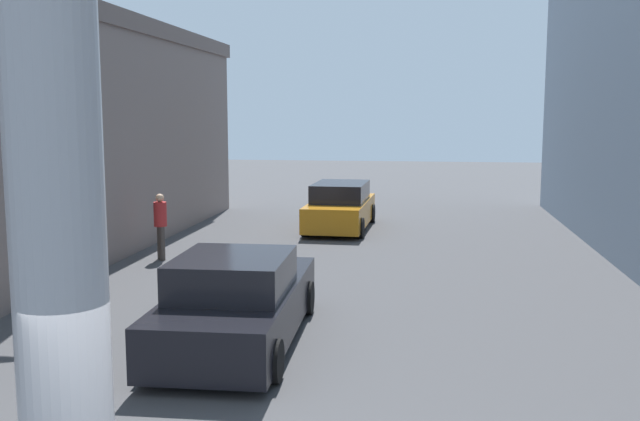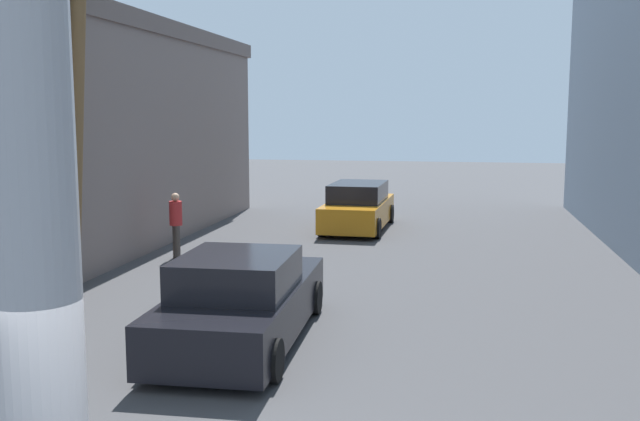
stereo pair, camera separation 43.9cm
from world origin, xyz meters
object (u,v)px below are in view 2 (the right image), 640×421
object	(u,v)px
car_lead	(242,301)
palm_tree_mid_left	(72,80)
pedestrian_far_left	(176,220)
car_far	(358,207)

from	to	relation	value
car_lead	palm_tree_mid_left	xyz separation A→B (m)	(-4.64, 2.92, 3.85)
palm_tree_mid_left	pedestrian_far_left	distance (m)	5.04
car_far	pedestrian_far_left	xyz separation A→B (m)	(-4.10, -5.80, 0.30)
car_far	palm_tree_mid_left	xyz separation A→B (m)	(-4.92, -9.31, 3.82)
car_lead	palm_tree_mid_left	bearing A→B (deg)	147.77
pedestrian_far_left	car_lead	bearing A→B (deg)	-59.36
car_lead	pedestrian_far_left	world-z (taller)	pedestrian_far_left
palm_tree_mid_left	pedestrian_far_left	xyz separation A→B (m)	(0.83, 3.51, -3.52)
car_lead	palm_tree_mid_left	size ratio (longest dim) A/B	0.69
car_far	pedestrian_far_left	size ratio (longest dim) A/B	2.75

